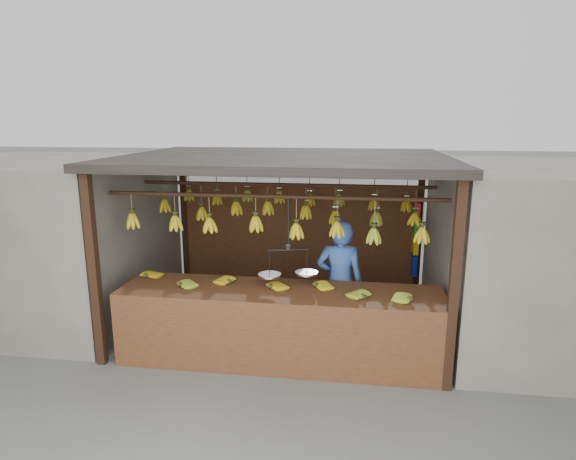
# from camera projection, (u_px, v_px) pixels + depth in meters

# --- Properties ---
(ground) EXTENTS (80.00, 80.00, 0.00)m
(ground) POSITION_uv_depth(u_px,v_px,m) (285.00, 322.00, 6.97)
(ground) COLOR #5B5B57
(stall) EXTENTS (4.30, 3.30, 2.40)m
(stall) POSITION_uv_depth(u_px,v_px,m) (288.00, 184.00, 6.84)
(stall) COLOR black
(stall) RESTS_ON ground
(neighbor_left) EXTENTS (3.00, 3.00, 2.30)m
(neighbor_left) POSITION_uv_depth(u_px,v_px,m) (48.00, 236.00, 7.21)
(neighbor_left) COLOR slate
(neighbor_left) RESTS_ON ground
(neighbor_right) EXTENTS (3.00, 3.00, 2.30)m
(neighbor_right) POSITION_uv_depth(u_px,v_px,m) (560.00, 255.00, 6.21)
(neighbor_right) COLOR slate
(neighbor_right) RESTS_ON ground
(counter) EXTENTS (3.84, 0.87, 0.96)m
(counter) POSITION_uv_depth(u_px,v_px,m) (278.00, 309.00, 5.60)
(counter) COLOR #58311A
(counter) RESTS_ON ground
(hanging_bananas) EXTENTS (3.64, 2.24, 0.39)m
(hanging_bananas) POSITION_uv_depth(u_px,v_px,m) (285.00, 212.00, 6.61)
(hanging_bananas) COLOR gold
(hanging_bananas) RESTS_ON ground
(balance_scale) EXTENTS (0.69, 0.41, 0.95)m
(balance_scale) POSITION_uv_depth(u_px,v_px,m) (288.00, 270.00, 5.73)
(balance_scale) COLOR black
(balance_scale) RESTS_ON ground
(vendor) EXTENTS (0.62, 0.42, 1.65)m
(vendor) POSITION_uv_depth(u_px,v_px,m) (340.00, 283.00, 6.14)
(vendor) COLOR #3359A5
(vendor) RESTS_ON ground
(bag_bundles) EXTENTS (0.08, 0.26, 1.21)m
(bag_bundles) POSITION_uv_depth(u_px,v_px,m) (416.00, 238.00, 7.78)
(bag_bundles) COLOR red
(bag_bundles) RESTS_ON ground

